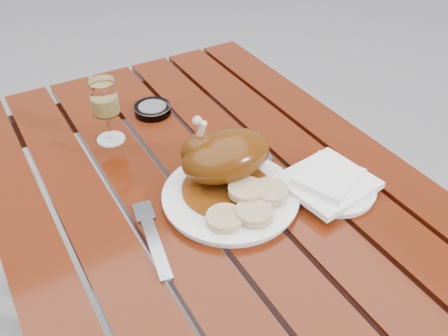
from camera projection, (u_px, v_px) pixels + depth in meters
The scene contains 10 objects.
table at pixel (217, 309), 1.21m from camera, with size 0.80×1.20×0.75m, color #5F200B.
dinner_plate at pixel (231, 197), 0.96m from camera, with size 0.26×0.26×0.02m, color white.
roast_duck at pixel (223, 156), 0.96m from camera, with size 0.20×0.18×0.13m.
bread_dumplings at pixel (249, 203), 0.91m from camera, with size 0.17×0.12×0.03m.
wine_glass at pixel (106, 112), 1.08m from camera, with size 0.06×0.06×0.15m, color tan.
side_plate at pixel (334, 189), 0.98m from camera, with size 0.16×0.16×0.01m, color white.
napkin at pixel (328, 182), 0.97m from camera, with size 0.16×0.15×0.01m, color white.
ashtray at pixel (153, 109), 1.21m from camera, with size 0.09×0.09×0.02m, color #B2B7BC.
fork at pixel (154, 242), 0.87m from camera, with size 0.02×0.18×0.01m, color gray.
knife at pixel (274, 176), 1.02m from camera, with size 0.02×0.23×0.01m, color gray.
Camera 1 is at (-0.36, -0.65, 1.39)m, focal length 40.00 mm.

